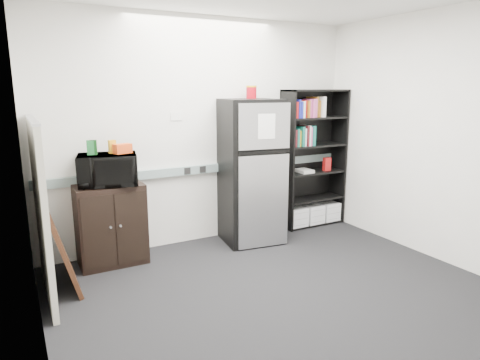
{
  "coord_description": "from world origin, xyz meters",
  "views": [
    {
      "loc": [
        -2.08,
        -3.02,
        1.88
      ],
      "look_at": [
        0.04,
        0.9,
        0.91
      ],
      "focal_mm": 32.0,
      "sensor_mm": 36.0,
      "label": 1
    }
  ],
  "objects": [
    {
      "name": "snack_bag",
      "position": [
        -1.05,
        1.47,
        1.25
      ],
      "size": [
        0.2,
        0.15,
        0.1
      ],
      "primitive_type": "cube",
      "rotation": [
        0.0,
        0.0,
        0.29
      ],
      "color": "#DB4615",
      "rests_on": "microwave"
    },
    {
      "name": "coffee_can",
      "position": [
        0.54,
        1.55,
        1.83
      ],
      "size": [
        0.13,
        0.13,
        0.17
      ],
      "color": "#A60714",
      "rests_on": "refrigerator"
    },
    {
      "name": "framed_poster",
      "position": [
        -1.77,
        1.12,
        0.45
      ],
      "size": [
        0.27,
        0.71,
        0.89
      ],
      "rotation": [
        0.0,
        -0.26,
        0.0
      ],
      "color": "black",
      "rests_on": "floor"
    },
    {
      "name": "snack_box_b",
      "position": [
        -1.34,
        1.52,
        1.28
      ],
      "size": [
        0.08,
        0.07,
        0.15
      ],
      "primitive_type": "cube",
      "rotation": [
        0.0,
        0.0,
        -0.26
      ],
      "color": "#0C3510",
      "rests_on": "microwave"
    },
    {
      "name": "wall_left",
      "position": [
        -2.0,
        0.0,
        1.35
      ],
      "size": [
        0.02,
        3.5,
        2.7
      ],
      "primitive_type": "cube",
      "color": "white",
      "rests_on": "floor"
    },
    {
      "name": "refrigerator",
      "position": [
        0.45,
        1.42,
        0.87
      ],
      "size": [
        0.74,
        0.76,
        1.75
      ],
      "rotation": [
        0.0,
        0.0,
        -0.13
      ],
      "color": "black",
      "rests_on": "floor"
    },
    {
      "name": "wall_note",
      "position": [
        -0.35,
        1.74,
        1.55
      ],
      "size": [
        0.14,
        0.0,
        0.1
      ],
      "primitive_type": "cube",
      "color": "white",
      "rests_on": "wall_back"
    },
    {
      "name": "wall_back",
      "position": [
        0.0,
        1.75,
        1.35
      ],
      "size": [
        4.0,
        0.02,
        2.7
      ],
      "primitive_type": "cube",
      "color": "white",
      "rests_on": "floor"
    },
    {
      "name": "floor",
      "position": [
        0.0,
        0.0,
        0.0
      ],
      "size": [
        4.0,
        4.0,
        0.0
      ],
      "primitive_type": "plane",
      "color": "black",
      "rests_on": "ground"
    },
    {
      "name": "bookshelf",
      "position": [
        1.53,
        1.57,
        0.91
      ],
      "size": [
        0.9,
        0.34,
        1.85
      ],
      "color": "black",
      "rests_on": "floor"
    },
    {
      "name": "microwave",
      "position": [
        -1.22,
        1.48,
        1.04
      ],
      "size": [
        0.66,
        0.52,
        0.33
      ],
      "primitive_type": "imported",
      "rotation": [
        0.0,
        0.0,
        -0.21
      ],
      "color": "black",
      "rests_on": "cabinet"
    },
    {
      "name": "snack_box_a",
      "position": [
        -1.37,
        1.52,
        1.28
      ],
      "size": [
        0.08,
        0.06,
        0.15
      ],
      "primitive_type": "cube",
      "rotation": [
        0.0,
        0.0,
        -0.12
      ],
      "color": "#1B5F2C",
      "rests_on": "microwave"
    },
    {
      "name": "electrical_raceway",
      "position": [
        0.0,
        1.72,
        0.9
      ],
      "size": [
        3.92,
        0.05,
        0.1
      ],
      "primitive_type": "cube",
      "color": "gray",
      "rests_on": "wall_back"
    },
    {
      "name": "wall_right",
      "position": [
        2.0,
        0.0,
        1.35
      ],
      "size": [
        0.02,
        3.5,
        2.7
      ],
      "primitive_type": "cube",
      "color": "white",
      "rests_on": "floor"
    },
    {
      "name": "cubicle_partition",
      "position": [
        -1.9,
        1.08,
        0.81
      ],
      "size": [
        0.06,
        1.3,
        1.62
      ],
      "color": "#ABA797",
      "rests_on": "floor"
    },
    {
      "name": "cabinet",
      "position": [
        -1.22,
        1.5,
        0.44
      ],
      "size": [
        0.7,
        0.47,
        0.87
      ],
      "color": "black",
      "rests_on": "floor"
    },
    {
      "name": "snack_box_c",
      "position": [
        -1.15,
        1.52,
        1.27
      ],
      "size": [
        0.08,
        0.06,
        0.14
      ],
      "primitive_type": "cube",
      "rotation": [
        0.0,
        0.0,
        0.17
      ],
      "color": "orange",
      "rests_on": "microwave"
    }
  ]
}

